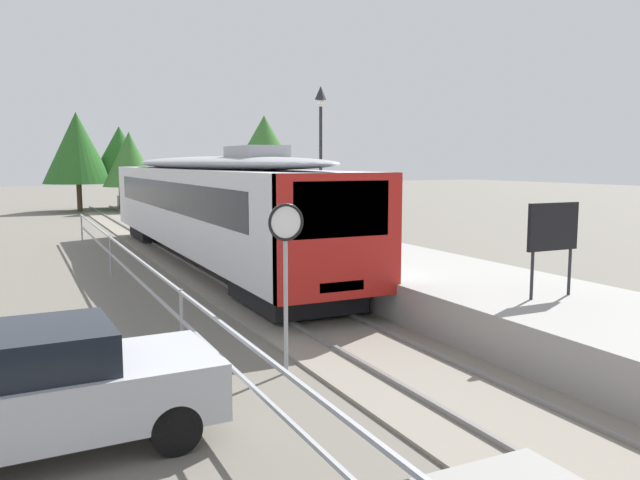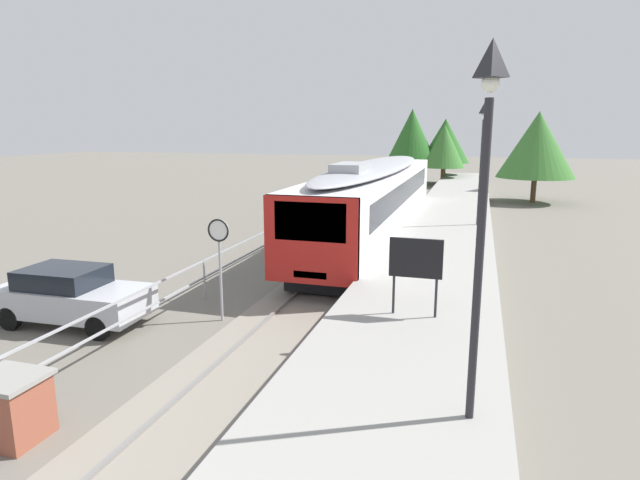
% 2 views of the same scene
% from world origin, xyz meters
% --- Properties ---
extents(ground_plane, '(160.00, 160.00, 0.00)m').
position_xyz_m(ground_plane, '(-3.00, 22.00, 0.00)').
color(ground_plane, '#6B665B').
extents(track_rails, '(3.20, 60.00, 0.14)m').
position_xyz_m(track_rails, '(0.00, 22.00, 0.03)').
color(track_rails, gray).
rests_on(track_rails, ground).
extents(commuter_train, '(2.82, 19.66, 3.74)m').
position_xyz_m(commuter_train, '(0.00, 21.94, 2.15)').
color(commuter_train, silver).
rests_on(commuter_train, track_rails).
extents(station_platform, '(3.90, 60.00, 0.90)m').
position_xyz_m(station_platform, '(3.25, 22.00, 0.45)').
color(station_platform, '#999691').
rests_on(station_platform, ground).
extents(platform_lamp_mid_platform, '(0.34, 0.34, 5.35)m').
position_xyz_m(platform_lamp_mid_platform, '(4.58, 22.60, 4.62)').
color(platform_lamp_mid_platform, '#232328').
rests_on(platform_lamp_mid_platform, station_platform).
extents(platform_notice_board, '(1.20, 0.08, 1.80)m').
position_xyz_m(platform_notice_board, '(3.26, 9.89, 2.19)').
color(platform_notice_board, '#232328').
rests_on(platform_notice_board, station_platform).
extents(speed_limit_sign, '(0.61, 0.10, 2.81)m').
position_xyz_m(speed_limit_sign, '(-1.95, 10.46, 2.12)').
color(speed_limit_sign, '#9EA0A5').
rests_on(speed_limit_sign, ground).
extents(carpark_fence, '(0.06, 36.06, 1.25)m').
position_xyz_m(carpark_fence, '(-3.30, 12.00, 0.91)').
color(carpark_fence, '#9EA0A5').
rests_on(carpark_fence, ground).
extents(parked_hatchback_silver, '(4.05, 1.88, 1.53)m').
position_xyz_m(parked_hatchback_silver, '(-5.66, 9.12, 0.79)').
color(parked_hatchback_silver, '#B7BABF').
rests_on(parked_hatchback_silver, ground).
extents(tree_behind_carpark, '(4.59, 4.59, 6.06)m').
position_xyz_m(tree_behind_carpark, '(1.29, 49.64, 4.02)').
color(tree_behind_carpark, brown).
rests_on(tree_behind_carpark, ground).
extents(tree_behind_station_far, '(3.69, 3.69, 5.53)m').
position_xyz_m(tree_behind_station_far, '(1.44, 46.30, 3.64)').
color(tree_behind_station_far, brown).
rests_on(tree_behind_station_far, ground).
extents(tree_distant_left, '(4.79, 4.79, 6.95)m').
position_xyz_m(tree_distant_left, '(-1.70, 48.81, 4.44)').
color(tree_distant_left, brown).
rests_on(tree_distant_left, ground).
extents(tree_distant_centre, '(5.29, 5.29, 6.31)m').
position_xyz_m(tree_distant_centre, '(8.27, 38.17, 4.03)').
color(tree_distant_centre, brown).
rests_on(tree_distant_centre, ground).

